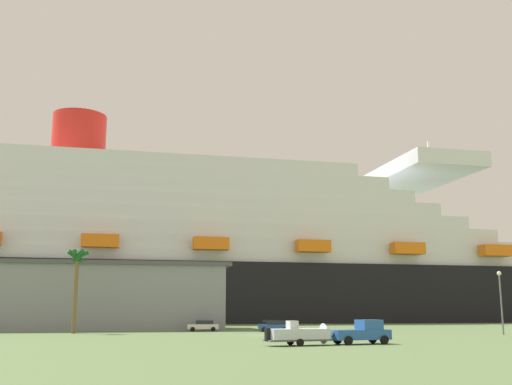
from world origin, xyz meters
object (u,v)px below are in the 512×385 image
object	(u,v)px
cruise_ship	(199,258)
parked_car_silver_sedan	(140,325)
palm_tree	(77,266)
parked_car_blue_suv	(275,326)
street_lamp	(501,293)
parked_car_black_coupe	(271,325)
parked_car_white_van	(203,326)
small_boat_on_trailer	(305,334)
pickup_truck	(362,332)

from	to	relation	value
cruise_ship	parked_car_silver_sedan	distance (m)	62.64
palm_tree	parked_car_blue_suv	size ratio (longest dim) A/B	2.35
palm_tree	cruise_ship	bearing A→B (deg)	73.14
street_lamp	parked_car_black_coupe	world-z (taller)	street_lamp
parked_car_silver_sedan	parked_car_white_van	size ratio (longest dim) A/B	0.93
parked_car_white_van	parked_car_black_coupe	size ratio (longest dim) A/B	1.03
parked_car_blue_suv	parked_car_black_coupe	distance (m)	6.72
parked_car_white_van	small_boat_on_trailer	bearing A→B (deg)	-80.54
parked_car_blue_suv	parked_car_white_van	bearing A→B (deg)	163.04
small_boat_on_trailer	parked_car_white_van	bearing A→B (deg)	99.46
parked_car_white_van	street_lamp	bearing A→B (deg)	-26.79
small_boat_on_trailer	palm_tree	distance (m)	41.15
small_boat_on_trailer	parked_car_silver_sedan	size ratio (longest dim) A/B	1.73
cruise_ship	pickup_truck	size ratio (longest dim) A/B	42.53
pickup_truck	small_boat_on_trailer	size ratio (longest dim) A/B	0.78
pickup_truck	parked_car_white_van	world-z (taller)	pickup_truck
parked_car_white_van	parked_car_black_coupe	distance (m)	11.46
small_boat_on_trailer	pickup_truck	bearing A→B (deg)	12.41
parked_car_black_coupe	pickup_truck	bearing A→B (deg)	-88.36
pickup_truck	parked_car_black_coupe	world-z (taller)	pickup_truck
parked_car_white_van	pickup_truck	bearing A→B (deg)	-71.90
palm_tree	parked_car_black_coupe	xyz separation A→B (m)	(28.71, 9.34, -8.14)
cruise_ship	street_lamp	distance (m)	89.60
pickup_truck	parked_car_blue_suv	distance (m)	33.78
parked_car_silver_sedan	palm_tree	bearing A→B (deg)	-129.97
parked_car_black_coupe	street_lamp	bearing A→B (deg)	-40.49
small_boat_on_trailer	parked_car_black_coupe	size ratio (longest dim) A/B	1.67
pickup_truck	street_lamp	world-z (taller)	street_lamp
pickup_truck	parked_car_blue_suv	xyz separation A→B (m)	(-1.86, 33.73, -0.21)
pickup_truck	parked_car_white_van	xyz separation A→B (m)	(-12.04, 36.83, -0.21)
parked_car_blue_suv	pickup_truck	bearing A→B (deg)	-86.84
parked_car_silver_sedan	parked_car_blue_suv	bearing A→B (deg)	-20.62
parked_car_blue_suv	parked_car_silver_sedan	bearing A→B (deg)	159.38
cruise_ship	parked_car_blue_suv	bearing A→B (deg)	-84.06
pickup_truck	small_boat_on_trailer	bearing A→B (deg)	-167.59
small_boat_on_trailer	parked_car_blue_suv	xyz separation A→B (m)	(3.83, 34.98, -0.13)
small_boat_on_trailer	parked_car_blue_suv	world-z (taller)	small_boat_on_trailer
street_lamp	parked_car_silver_sedan	size ratio (longest dim) A/B	1.85
parked_car_silver_sedan	parked_car_blue_suv	xyz separation A→B (m)	(19.60, -7.37, 0.00)
parked_car_black_coupe	palm_tree	bearing A→B (deg)	-161.97
parked_car_white_van	parked_car_black_coupe	world-z (taller)	same
parked_car_silver_sedan	cruise_ship	bearing A→B (deg)	77.99
cruise_ship	parked_car_black_coupe	size ratio (longest dim) A/B	55.55
pickup_truck	parked_car_black_coupe	bearing A→B (deg)	91.64
palm_tree	street_lamp	size ratio (longest dim) A/B	1.41
small_boat_on_trailer	parked_car_black_coupe	bearing A→B (deg)	83.79
small_boat_on_trailer	parked_car_blue_suv	size ratio (longest dim) A/B	1.56
palm_tree	parked_car_white_van	xyz separation A→B (m)	(17.83, 5.76, -8.13)
parked_car_silver_sedan	street_lamp	bearing A→B (deg)	-26.31
pickup_truck	palm_tree	bearing A→B (deg)	133.87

